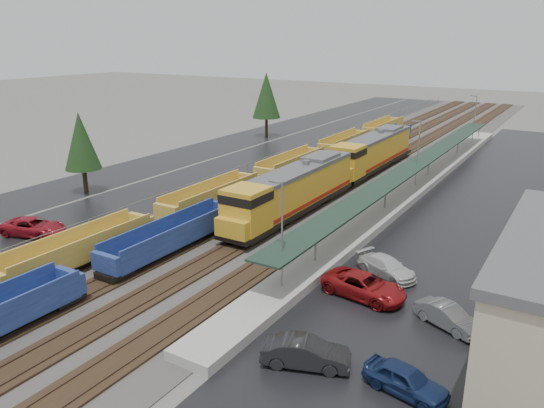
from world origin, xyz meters
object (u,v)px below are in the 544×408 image
at_px(locomotive_lead, 291,191).
at_px(parked_car_west_c, 34,227).
at_px(locomotive_trail, 372,152).
at_px(parked_car_east_b, 364,286).
at_px(parked_car_east_c, 387,267).
at_px(parked_car_east_a, 306,353).
at_px(well_string_blue, 234,209).
at_px(well_string_yellow, 212,198).
at_px(parked_car_east_e, 448,317).
at_px(parked_car_east_d, 406,380).

relative_size(locomotive_lead, parked_car_west_c, 3.82).
xyz_separation_m(locomotive_trail, parked_car_east_b, (12.37, -32.88, -1.80)).
relative_size(locomotive_trail, parked_car_east_c, 4.51).
xyz_separation_m(parked_car_east_a, parked_car_east_c, (-0.18, 12.94, -0.08)).
bearing_deg(parked_car_west_c, parked_car_east_a, -116.11).
bearing_deg(parked_car_west_c, locomotive_trail, -41.55).
xyz_separation_m(locomotive_trail, well_string_blue, (-4.00, -24.82, -1.44)).
xyz_separation_m(well_string_yellow, parked_car_east_b, (20.37, -9.72, -0.39)).
bearing_deg(locomotive_trail, parked_car_east_e, -61.81).
bearing_deg(parked_car_east_c, locomotive_lead, 81.23).
bearing_deg(parked_car_east_c, parked_car_east_b, -158.96).
height_order(well_string_blue, parked_car_east_c, well_string_blue).
xyz_separation_m(locomotive_lead, well_string_yellow, (-8.00, -2.15, -1.41)).
bearing_deg(locomotive_lead, well_string_yellow, -164.95).
bearing_deg(parked_car_east_e, parked_car_east_b, 104.96).
xyz_separation_m(locomotive_trail, parked_car_east_a, (12.71, -41.87, -1.82)).
bearing_deg(parked_car_east_a, parked_car_west_c, 60.96).
distance_m(locomotive_lead, locomotive_trail, 21.00).
bearing_deg(parked_car_west_c, well_string_blue, -63.27).
bearing_deg(well_string_yellow, parked_car_east_d, -34.99).
bearing_deg(parked_car_east_a, parked_car_east_e, -54.35).
bearing_deg(parked_car_east_c, locomotive_trail, 46.97).
bearing_deg(well_string_blue, parked_car_west_c, -136.12).
xyz_separation_m(parked_car_east_a, parked_car_east_d, (5.24, 0.55, -0.05)).
bearing_deg(well_string_yellow, locomotive_lead, 15.05).
height_order(locomotive_trail, parked_car_east_d, locomotive_trail).
xyz_separation_m(parked_car_west_c, parked_car_east_b, (29.25, 4.33, 0.01)).
height_order(parked_car_west_c, parked_car_east_d, parked_car_west_c).
bearing_deg(well_string_yellow, parked_car_east_a, -42.10).
height_order(well_string_yellow, parked_car_east_c, well_string_yellow).
height_order(parked_car_east_b, parked_car_east_c, parked_car_east_b).
bearing_deg(parked_car_east_b, parked_car_east_e, -91.30).
xyz_separation_m(locomotive_lead, parked_car_east_c, (12.54, -7.93, -1.90)).
bearing_deg(parked_car_east_b, well_string_yellow, 73.01).
relative_size(locomotive_trail, parked_car_west_c, 3.82).
relative_size(well_string_blue, parked_car_east_b, 17.44).
relative_size(parked_car_west_c, parked_car_east_c, 1.18).
distance_m(well_string_yellow, parked_car_east_b, 22.57).
bearing_deg(parked_car_east_a, well_string_blue, 24.35).
bearing_deg(parked_car_east_c, well_string_blue, 99.58).
height_order(well_string_yellow, parked_car_east_b, well_string_yellow).
bearing_deg(locomotive_lead, locomotive_trail, 90.00).
distance_m(parked_car_east_c, parked_car_east_e, 7.49).
bearing_deg(parked_car_east_d, parked_car_east_b, 45.03).
height_order(parked_car_east_d, parked_car_east_e, parked_car_east_d).
xyz_separation_m(locomotive_trail, parked_car_east_d, (17.95, -41.31, -1.87)).
height_order(locomotive_trail, parked_car_east_e, locomotive_trail).
xyz_separation_m(parked_car_east_a, parked_car_east_b, (-0.35, 8.99, 0.02)).
xyz_separation_m(well_string_blue, parked_car_east_b, (16.37, -8.06, -0.36)).
bearing_deg(parked_car_east_a, locomotive_trail, -3.18).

